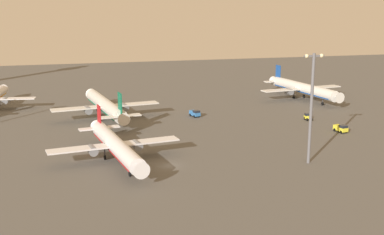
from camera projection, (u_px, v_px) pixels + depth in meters
The scene contains 8 objects.
ground_plane at pixel (169, 166), 110.22m from camera, with size 416.00×416.00×0.00m, color #56544F.
airplane_mid_apron at pixel (115, 145), 112.74m from camera, with size 30.80×39.44×10.12m.
airplane_near_gate at pixel (106, 106), 154.94m from camera, with size 34.10×43.67×11.21m.
airplane_far_stand at pixel (302, 88), 187.22m from camera, with size 33.83×43.35×11.12m.
pushback_tug at pixel (308, 116), 154.17m from camera, with size 2.20×3.29×2.05m.
maintenance_van at pixel (341, 128), 138.98m from camera, with size 2.63×4.41×2.25m.
cargo_loader at pixel (195, 113), 158.46m from camera, with size 2.92×4.50×2.25m.
apron_light_central at pixel (312, 101), 109.02m from camera, with size 4.80×0.90×24.95m.
Camera 1 is at (-23.12, -102.59, 35.07)m, focal length 46.06 mm.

